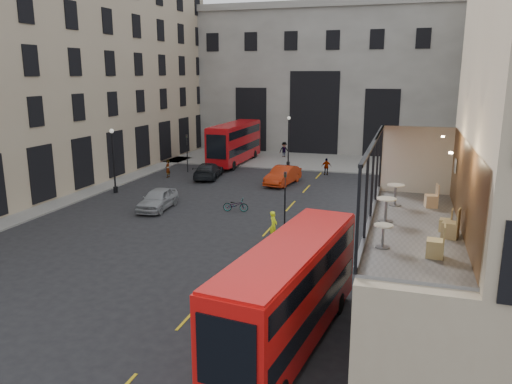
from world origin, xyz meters
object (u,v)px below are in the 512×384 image
(traffic_light_far, at_px, (187,148))
(cyclist, at_px, (273,226))
(cafe_table_far, at_px, (395,192))
(cafe_chair_d, at_px, (432,200))
(cafe_chair_c, at_px, (446,224))
(street_lamp_b, at_px, (288,144))
(pedestrian_a, at_px, (213,159))
(pedestrian_d, at_px, (408,160))
(pedestrian_e, at_px, (168,169))
(bus_near, at_px, (290,289))
(bus_far, at_px, (235,141))
(pedestrian_b, at_px, (284,150))
(cafe_chair_b, at_px, (451,229))
(car_c, at_px, (209,171))
(cafe_chair_a, at_px, (436,247))
(car_a, at_px, (158,199))
(bicycle, at_px, (236,205))
(car_b, at_px, (283,175))
(street_lamp_a, at_px, (114,164))
(traffic_light_near, at_px, (285,194))
(cafe_table_mid, at_px, (386,206))
(pedestrian_c, at_px, (326,167))
(cafe_table_near, at_px, (383,233))

(traffic_light_far, height_order, cyclist, traffic_light_far)
(cafe_table_far, relative_size, cafe_chair_d, 0.91)
(cafe_chair_c, bearing_deg, cyclist, 129.65)
(cyclist, height_order, cafe_chair_c, cafe_chair_c)
(street_lamp_b, bearing_deg, pedestrian_a, -157.34)
(pedestrian_d, distance_m, pedestrian_e, 24.93)
(bus_near, height_order, cafe_chair_c, cafe_chair_c)
(bus_far, bearing_deg, pedestrian_b, 50.07)
(cafe_chair_b, bearing_deg, car_c, 125.78)
(cafe_chair_a, bearing_deg, car_a, 136.27)
(pedestrian_a, distance_m, pedestrian_d, 20.47)
(street_lamp_b, distance_m, bicycle, 18.71)
(car_b, distance_m, cafe_chair_c, 28.53)
(bicycle, bearing_deg, street_lamp_a, 68.44)
(pedestrian_d, distance_m, cafe_chair_b, 38.26)
(pedestrian_d, height_order, cafe_chair_c, cafe_chair_c)
(traffic_light_near, xyz_separation_m, cafe_chair_d, (8.13, -9.34, 2.45))
(traffic_light_far, relative_size, cafe_chair_a, 3.95)
(cafe_chair_a, bearing_deg, car_b, 112.04)
(cyclist, bearing_deg, street_lamp_b, 13.91)
(cafe_table_mid, bearing_deg, pedestrian_b, 108.71)
(bicycle, xyz_separation_m, pedestrian_b, (-2.26, 23.80, 0.47))
(traffic_light_far, relative_size, pedestrian_d, 2.41)
(pedestrian_d, bearing_deg, pedestrian_b, 70.67)
(bus_near, xyz_separation_m, pedestrian_c, (-3.76, 31.77, -1.36))
(traffic_light_far, relative_size, cafe_chair_c, 4.90)
(bus_near, distance_m, pedestrian_c, 32.02)
(bus_far, xyz_separation_m, pedestrian_e, (-3.65, -9.03, -1.65))
(cafe_chair_c, bearing_deg, traffic_light_far, 128.32)
(traffic_light_far, bearing_deg, street_lamp_b, 33.69)
(pedestrian_d, xyz_separation_m, cafe_chair_c, (1.25, -37.33, 4.05))
(pedestrian_b, bearing_deg, cafe_chair_a, -109.24)
(car_c, xyz_separation_m, cafe_table_mid, (17.31, -25.62, 4.42))
(street_lamp_b, bearing_deg, traffic_light_near, -77.20)
(bus_near, distance_m, cafe_chair_a, 5.68)
(pedestrian_c, bearing_deg, cafe_chair_d, 94.22)
(cafe_chair_b, bearing_deg, traffic_light_far, 127.78)
(car_c, distance_m, pedestrian_a, 5.41)
(bus_far, distance_m, cyclist, 26.38)
(traffic_light_far, height_order, pedestrian_e, traffic_light_far)
(street_lamp_b, bearing_deg, pedestrian_e, -137.11)
(pedestrian_e, bearing_deg, traffic_light_near, 49.84)
(car_a, distance_m, cafe_table_far, 21.02)
(cafe_table_near, bearing_deg, car_c, 121.39)
(pedestrian_b, bearing_deg, car_c, -145.37)
(pedestrian_d, height_order, cafe_chair_b, cafe_chair_b)
(pedestrian_a, relative_size, cafe_table_far, 2.24)
(traffic_light_near, xyz_separation_m, bicycle, (-4.46, 3.40, -1.95))
(cafe_table_near, bearing_deg, cafe_chair_a, -14.09)
(street_lamp_b, relative_size, car_c, 1.05)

